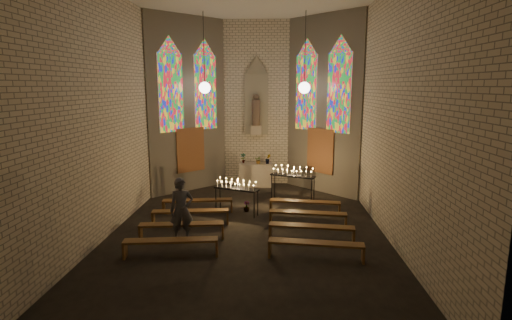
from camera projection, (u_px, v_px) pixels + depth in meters
The scene contains 18 objects.
floor at pixel (248, 231), 11.92m from camera, with size 12.00×12.00×0.00m, color black.
room at pixel (253, 101), 14.55m from camera, with size 8.22×12.43×7.00m.
altar at pixel (256, 175), 17.18m from camera, with size 1.40×0.60×1.00m, color #BFB19C.
flower_vase_left at pixel (243, 158), 17.16m from camera, with size 0.22×0.15×0.42m, color #4C723F.
flower_vase_center at pixel (259, 160), 16.97m from camera, with size 0.30×0.26×0.34m, color #4C723F.
flower_vase_right at pixel (268, 159), 16.98m from camera, with size 0.23×0.19×0.42m, color #4C723F.
aisle_flower_pot at pixel (246, 206), 13.74m from camera, with size 0.20×0.20×0.36m, color #4C723F.
votive_stand_left at pixel (236, 186), 13.33m from camera, with size 1.56×0.92×1.13m.
votive_stand_right at pixel (293, 173), 14.87m from camera, with size 1.71×1.02×1.24m.
pew_left_0 at pixel (198, 202), 13.63m from camera, with size 2.39×0.60×0.45m.
pew_right_0 at pixel (305, 203), 13.47m from camera, with size 2.39×0.60×0.45m.
pew_left_1 at pixel (190, 213), 12.45m from camera, with size 2.39×0.60×0.45m.
pew_right_1 at pixel (308, 214), 12.29m from camera, with size 2.39×0.60×0.45m.
pew_left_2 at pixel (182, 226), 11.27m from camera, with size 2.39×0.60×0.45m.
pew_right_2 at pixel (311, 228), 11.11m from camera, with size 2.39×0.60×0.45m.
pew_left_3 at pixel (171, 243), 10.09m from camera, with size 2.39×0.60×0.45m.
pew_right_3 at pixel (316, 245), 9.94m from camera, with size 2.39×0.60×0.45m.
visitor at pixel (182, 210), 11.02m from camera, with size 0.66×0.43×1.80m, color #484952.
Camera 1 is at (0.75, -11.30, 4.28)m, focal length 28.00 mm.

